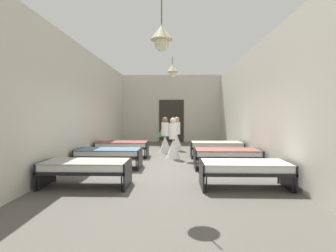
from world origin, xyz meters
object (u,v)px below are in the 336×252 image
object	(u,v)px
bed_left_row_0	(86,167)
bed_right_row_1	(227,154)
bed_left_row_2	(123,145)
bed_right_row_0	(245,168)
potted_plant	(164,132)
bed_left_row_1	(109,153)
bed_right_row_2	(216,146)
nurse_near_aisle	(173,144)
nurse_far_aisle	(165,140)
nurse_mid_aisle	(177,138)

from	to	relation	value
bed_left_row_0	bed_right_row_1	world-z (taller)	same
bed_left_row_2	bed_right_row_0	bearing A→B (deg)	-47.49
bed_right_row_1	potted_plant	distance (m)	5.28
bed_left_row_1	bed_right_row_1	world-z (taller)	same
bed_right_row_2	bed_right_row_0	bearing A→B (deg)	-90.00
nurse_near_aisle	nurse_far_aisle	bearing A→B (deg)	-74.61
bed_right_row_1	bed_right_row_2	size ratio (longest dim) A/B	1.00
nurse_near_aisle	nurse_far_aisle	xyz separation A→B (m)	(-0.34, 1.29, 0.00)
bed_right_row_2	bed_left_row_1	bearing A→B (deg)	-151.39
bed_right_row_1	nurse_near_aisle	size ratio (longest dim) A/B	1.28
potted_plant	nurse_mid_aisle	bearing A→B (deg)	-61.03
bed_right_row_0	nurse_far_aisle	xyz separation A→B (m)	(-1.94, 4.87, 0.09)
nurse_near_aisle	nurse_far_aisle	world-z (taller)	same
bed_left_row_0	bed_right_row_1	xyz separation A→B (m)	(3.48, 1.90, 0.00)
bed_right_row_2	bed_left_row_2	bearing A→B (deg)	180.00
nurse_far_aisle	bed_left_row_2	bearing A→B (deg)	158.82
bed_right_row_0	potted_plant	xyz separation A→B (m)	(-2.06, 6.75, 0.26)
bed_left_row_0	nurse_mid_aisle	distance (m)	5.99
nurse_far_aisle	bed_right_row_0	bearing A→B (deg)	-124.06
bed_left_row_1	potted_plant	distance (m)	5.06
bed_left_row_2	nurse_far_aisle	bearing A→B (deg)	34.58
nurse_near_aisle	bed_right_row_2	bearing A→B (deg)	-171.41
bed_left_row_1	bed_right_row_1	bearing A→B (deg)	0.00
nurse_near_aisle	bed_left_row_2	bearing A→B (deg)	-6.38
bed_left_row_2	nurse_mid_aisle	size ratio (longest dim) A/B	1.28
bed_left_row_0	potted_plant	size ratio (longest dim) A/B	1.71
bed_left_row_0	nurse_near_aisle	size ratio (longest dim) A/B	1.28
nurse_mid_aisle	nurse_far_aisle	distance (m)	0.91
nurse_far_aisle	potted_plant	size ratio (longest dim) A/B	1.34
bed_left_row_0	nurse_far_aisle	size ratio (longest dim) A/B	1.28
bed_right_row_0	nurse_mid_aisle	bearing A→B (deg)	104.40
bed_left_row_0	bed_left_row_1	bearing A→B (deg)	90.00
bed_left_row_2	bed_left_row_0	bearing A→B (deg)	-90.00
nurse_near_aisle	nurse_mid_aisle	distance (m)	2.07
bed_left_row_0	potted_plant	xyz separation A→B (m)	(1.42, 6.75, 0.26)
bed_right_row_1	bed_left_row_2	world-z (taller)	same
bed_right_row_1	nurse_mid_aisle	world-z (taller)	nurse_mid_aisle
bed_left_row_1	potted_plant	xyz separation A→B (m)	(1.42, 4.85, 0.26)
bed_right_row_2	nurse_mid_aisle	size ratio (longest dim) A/B	1.28
nurse_mid_aisle	potted_plant	distance (m)	1.28
bed_right_row_1	potted_plant	xyz separation A→B (m)	(-2.06, 4.85, 0.26)
bed_right_row_0	bed_left_row_1	distance (m)	3.97
bed_left_row_0	bed_left_row_2	size ratio (longest dim) A/B	1.00
nurse_near_aisle	bed_left_row_1	bearing A→B (deg)	41.98
bed_left_row_2	bed_right_row_2	bearing A→B (deg)	0.00
nurse_far_aisle	nurse_near_aisle	bearing A→B (deg)	-130.85
bed_left_row_2	potted_plant	bearing A→B (deg)	64.33
bed_right_row_1	nurse_mid_aisle	bearing A→B (deg)	111.17
nurse_far_aisle	potted_plant	bearing A→B (deg)	38.11
bed_left_row_1	nurse_far_aisle	world-z (taller)	nurse_far_aisle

